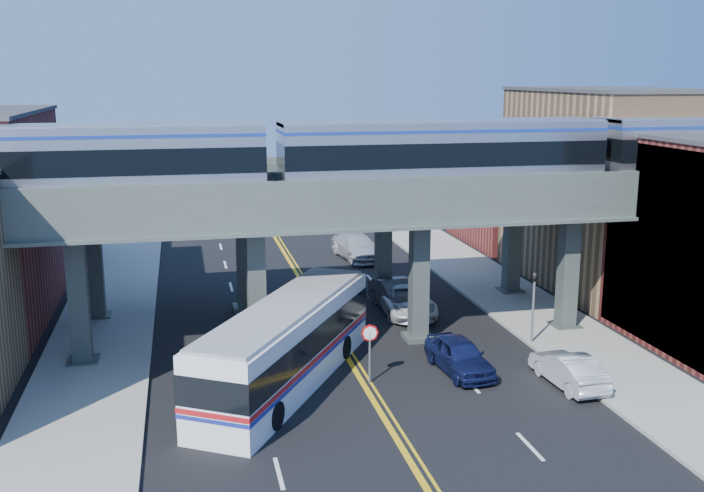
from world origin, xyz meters
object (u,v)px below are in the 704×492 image
(car_lane_a, at_px, (459,355))
(car_parked_curb, at_px, (568,369))
(traffic_signal, at_px, (534,300))
(car_lane_c, at_px, (405,300))
(transit_bus, at_px, (287,345))
(transit_train, at_px, (442,153))
(stop_sign, at_px, (370,344))
(car_lane_b, at_px, (397,296))
(car_lane_d, at_px, (357,247))

(car_lane_a, height_order, car_parked_curb, car_lane_a)
(traffic_signal, relative_size, car_parked_curb, 0.94)
(car_lane_a, relative_size, car_lane_c, 0.80)
(traffic_signal, height_order, transit_bus, traffic_signal)
(transit_train, height_order, stop_sign, transit_train)
(car_parked_curb, bearing_deg, traffic_signal, -100.69)
(traffic_signal, relative_size, car_lane_b, 0.80)
(traffic_signal, distance_m, car_lane_b, 8.71)
(transit_train, distance_m, car_lane_d, 19.80)
(stop_sign, distance_m, car_lane_a, 4.32)
(car_lane_c, bearing_deg, transit_train, -82.54)
(transit_bus, relative_size, car_lane_a, 2.81)
(car_parked_curb, bearing_deg, transit_bus, -15.88)
(traffic_signal, distance_m, car_lane_d, 20.41)
(car_lane_d, bearing_deg, stop_sign, -109.18)
(transit_bus, bearing_deg, car_lane_a, -61.09)
(car_lane_a, bearing_deg, car_lane_d, 83.84)
(car_lane_d, xyz_separation_m, car_parked_curb, (3.59, -24.98, -0.15))
(car_lane_a, relative_size, car_parked_curb, 1.04)
(car_lane_c, distance_m, car_parked_curb, 12.08)
(traffic_signal, xyz_separation_m, car_lane_b, (-4.91, 7.04, -1.45))
(transit_train, distance_m, transit_bus, 12.00)
(transit_bus, relative_size, car_parked_curb, 2.93)
(car_parked_curb, bearing_deg, car_lane_a, -34.21)
(transit_train, relative_size, car_parked_curb, 11.05)
(car_parked_curb, bearing_deg, car_lane_c, -73.94)
(transit_train, relative_size, car_lane_a, 10.58)
(car_lane_c, bearing_deg, car_parked_curb, -69.63)
(car_lane_c, height_order, car_parked_curb, car_lane_c)
(transit_bus, height_order, car_lane_a, transit_bus)
(transit_bus, bearing_deg, car_parked_curb, -72.15)
(stop_sign, relative_size, car_lane_b, 0.51)
(traffic_signal, height_order, car_lane_b, traffic_signal)
(traffic_signal, bearing_deg, car_lane_c, 125.96)
(stop_sign, bearing_deg, transit_train, 46.50)
(traffic_signal, height_order, car_parked_curb, traffic_signal)
(stop_sign, bearing_deg, traffic_signal, 18.63)
(transit_train, distance_m, car_lane_b, 9.88)
(car_lane_d, height_order, car_parked_curb, car_lane_d)
(stop_sign, relative_size, traffic_signal, 0.64)
(stop_sign, bearing_deg, car_parked_curb, -14.19)
(transit_bus, relative_size, car_lane_c, 2.26)
(traffic_signal, height_order, car_lane_d, traffic_signal)
(car_lane_c, bearing_deg, car_lane_b, 115.07)
(car_lane_d, bearing_deg, car_lane_b, -100.57)
(transit_train, bearing_deg, car_lane_b, 98.53)
(car_lane_a, xyz_separation_m, car_parked_curb, (4.00, -2.44, -0.06))
(transit_train, bearing_deg, car_parked_curb, -63.97)
(stop_sign, height_order, car_lane_b, stop_sign)
(stop_sign, xyz_separation_m, car_lane_d, (4.61, 22.91, -0.89))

